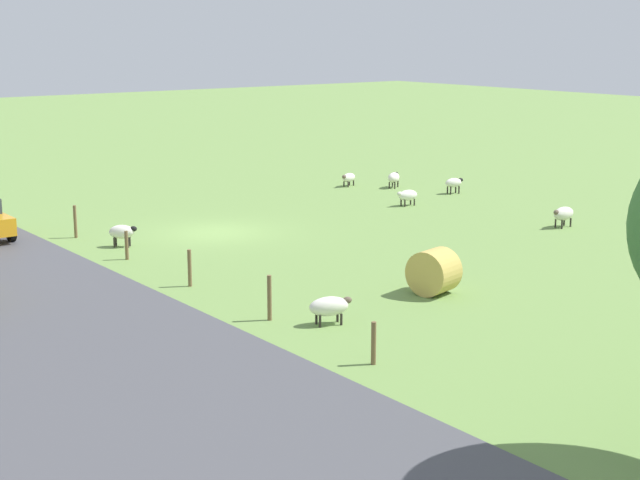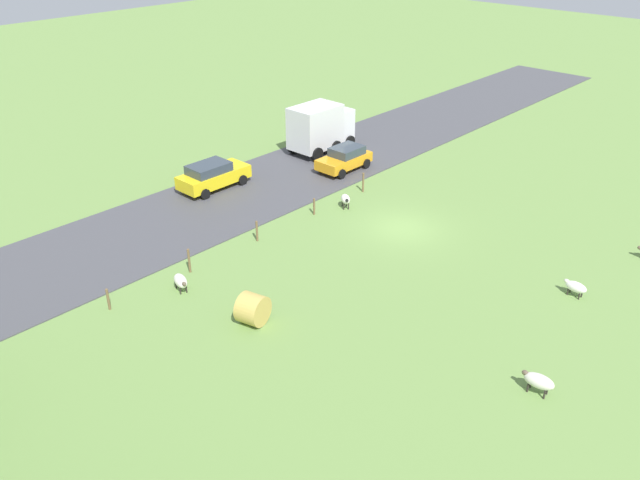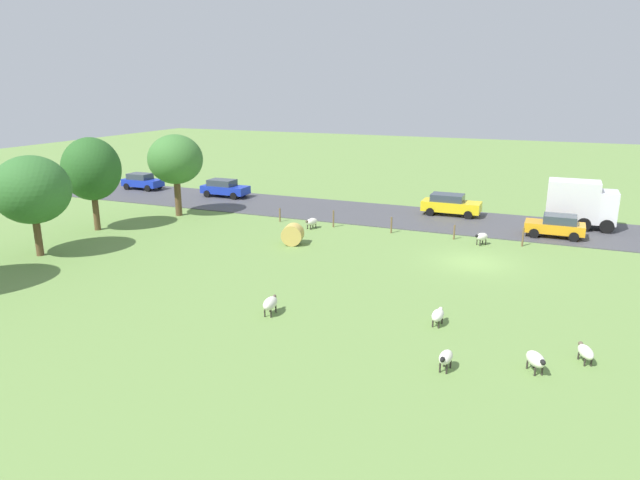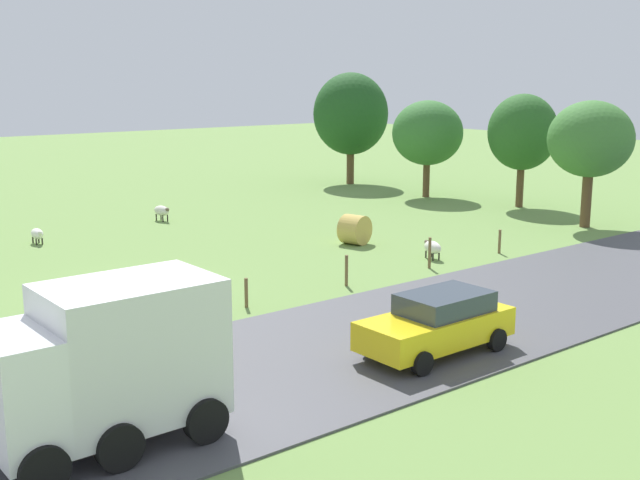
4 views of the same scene
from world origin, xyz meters
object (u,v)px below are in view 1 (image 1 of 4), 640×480
at_px(sheep_0, 394,178).
at_px(sheep_1, 563,214).
at_px(sheep_3, 454,183).
at_px(sheep_4, 408,195).
at_px(sheep_5, 122,232).
at_px(hay_bale_0, 434,272).
at_px(sheep_6, 349,178).
at_px(sheep_2, 329,306).

bearing_deg(sheep_0, sheep_1, 84.90).
bearing_deg(sheep_0, sheep_3, 110.60).
relative_size(sheep_3, sheep_4, 0.94).
distance_m(sheep_0, sheep_5, 17.22).
xyz_separation_m(sheep_0, hay_bale_0, (12.03, 15.58, 0.17)).
bearing_deg(sheep_6, sheep_0, 131.90).
distance_m(sheep_3, hay_bale_0, 18.18).
height_order(sheep_0, sheep_5, sheep_5).
bearing_deg(sheep_4, sheep_0, -124.08).
distance_m(sheep_2, hay_bale_0, 4.40).
xyz_separation_m(sheep_4, sheep_6, (-1.28, -5.86, -0.03)).
bearing_deg(sheep_1, sheep_5, -25.09).
relative_size(sheep_0, sheep_1, 0.88).
xyz_separation_m(sheep_5, hay_bale_0, (-4.69, 11.46, 0.13)).
xyz_separation_m(sheep_0, sheep_2, (16.40, 16.14, -0.00)).
bearing_deg(sheep_2, sheep_3, -143.32).
bearing_deg(sheep_4, hay_bale_0, 51.09).
relative_size(sheep_3, sheep_6, 0.92).
bearing_deg(sheep_2, hay_bale_0, -172.71).
bearing_deg(sheep_6, sheep_4, 77.70).
bearing_deg(sheep_3, sheep_2, 36.68).
bearing_deg(sheep_2, sheep_0, -135.46).
xyz_separation_m(sheep_4, sheep_5, (13.91, -0.04, 0.08)).
relative_size(sheep_1, sheep_3, 1.20).
xyz_separation_m(sheep_3, sheep_5, (17.88, 1.05, 0.03)).
distance_m(sheep_2, sheep_4, 18.12).
distance_m(sheep_1, sheep_4, 7.53).
relative_size(sheep_4, hay_bale_0, 0.82).
xyz_separation_m(sheep_2, sheep_4, (-13.59, -11.98, -0.03)).
relative_size(sheep_2, sheep_4, 1.13).
relative_size(sheep_1, sheep_6, 1.11).
bearing_deg(sheep_5, sheep_0, -166.17).
height_order(sheep_0, sheep_1, sheep_1).
distance_m(sheep_3, sheep_4, 4.11).
relative_size(sheep_3, sheep_5, 1.01).
distance_m(sheep_1, sheep_2, 16.07).
relative_size(sheep_0, sheep_5, 1.07).
height_order(sheep_4, hay_bale_0, hay_bale_0).
height_order(sheep_2, sheep_4, sheep_2).
bearing_deg(sheep_2, sheep_1, -163.10).
bearing_deg(sheep_2, sheep_6, -129.79).
height_order(sheep_1, sheep_3, sheep_1).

